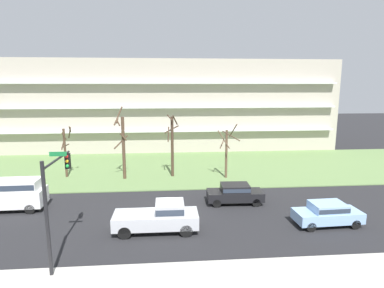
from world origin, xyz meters
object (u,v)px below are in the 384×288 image
at_px(tree_center, 172,144).
at_px(van_white_center_left, 8,192).
at_px(tree_right, 227,150).
at_px(tree_far_left, 66,150).
at_px(traffic_signal_mast, 55,191).
at_px(sedan_blue_near_left, 328,213).
at_px(tree_left, 123,145).
at_px(sedan_black_near_right, 235,193).
at_px(pickup_silver_center_right, 160,216).

relative_size(tree_center, van_white_center_left, 1.23).
bearing_deg(tree_right, tree_far_left, 174.07).
bearing_deg(traffic_signal_mast, tree_far_left, 105.20).
height_order(tree_right, sedan_blue_near_left, tree_right).
xyz_separation_m(tree_left, sedan_black_near_right, (9.66, -7.45, -2.65)).
bearing_deg(tree_right, tree_center, 168.47).
bearing_deg(sedan_black_near_right, tree_left, -35.72).
bearing_deg(tree_right, traffic_signal_mast, -128.84).
xyz_separation_m(tree_left, pickup_silver_center_right, (3.77, -11.96, -2.51)).
xyz_separation_m(tree_left, traffic_signal_mast, (-1.45, -15.16, 0.45)).
distance_m(sedan_blue_near_left, van_white_center_left, 23.05).
xyz_separation_m(tree_left, sedan_blue_near_left, (14.99, -11.95, -2.65)).
xyz_separation_m(tree_left, tree_right, (10.27, -0.60, -0.62)).
bearing_deg(tree_far_left, sedan_blue_near_left, -32.01).
bearing_deg(van_white_center_left, sedan_blue_near_left, 167.57).
bearing_deg(traffic_signal_mast, sedan_black_near_right, 34.73).
xyz_separation_m(pickup_silver_center_right, traffic_signal_mast, (-5.23, -3.20, 2.96)).
distance_m(tree_left, tree_center, 4.89).
relative_size(sedan_black_near_right, traffic_signal_mast, 0.76).
xyz_separation_m(tree_center, sedan_blue_near_left, (10.13, -12.46, -2.53)).
bearing_deg(tree_right, pickup_silver_center_right, -119.78).
relative_size(tree_far_left, sedan_black_near_right, 1.20).
bearing_deg(traffic_signal_mast, tree_right, 51.16).
distance_m(tree_far_left, van_white_center_left, 8.83).
xyz_separation_m(tree_left, tree_center, (4.86, 0.51, -0.12)).
bearing_deg(sedan_black_near_right, pickup_silver_center_right, 39.32).
height_order(tree_far_left, pickup_silver_center_right, tree_far_left).
relative_size(van_white_center_left, sedan_black_near_right, 1.18).
bearing_deg(sedan_blue_near_left, tree_far_left, 145.57).
xyz_separation_m(tree_left, van_white_center_left, (-7.61, -7.45, -2.13)).
xyz_separation_m(tree_right, van_white_center_left, (-17.89, -6.86, -1.51)).
distance_m(tree_right, pickup_silver_center_right, 13.22).
bearing_deg(tree_left, sedan_blue_near_left, -38.58).
bearing_deg(tree_left, tree_right, -3.32).
distance_m(sedan_black_near_right, traffic_signal_mast, 13.88).
relative_size(tree_left, traffic_signal_mast, 1.23).
distance_m(tree_right, traffic_signal_mast, 18.73).
bearing_deg(tree_far_left, sedan_black_near_right, -28.79).
relative_size(tree_left, sedan_black_near_right, 1.63).
bearing_deg(pickup_silver_center_right, van_white_center_left, 158.84).
xyz_separation_m(tree_right, sedan_black_near_right, (-0.61, -6.86, -2.03)).
height_order(tree_left, tree_center, tree_left).
xyz_separation_m(tree_far_left, tree_center, (10.73, -0.57, 0.57)).
distance_m(tree_far_left, pickup_silver_center_right, 16.31).
xyz_separation_m(van_white_center_left, pickup_silver_center_right, (11.39, -4.50, -0.38)).
relative_size(tree_center, tree_right, 1.15).
distance_m(van_white_center_left, sedan_black_near_right, 17.28).
distance_m(tree_right, sedan_black_near_right, 7.18).
distance_m(tree_center, pickup_silver_center_right, 12.74).
height_order(tree_center, tree_right, tree_center).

